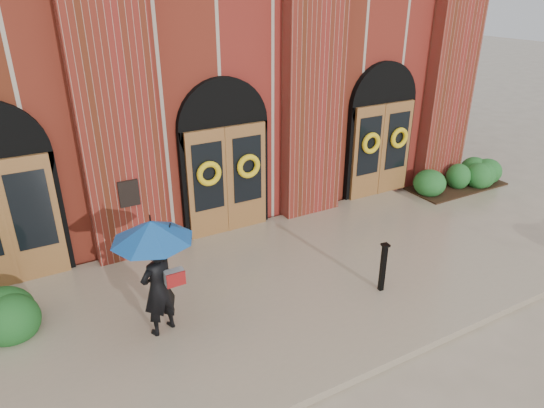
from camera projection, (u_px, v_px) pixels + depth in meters
ground at (288, 293)px, 9.38m from camera, size 90.00×90.00×0.00m
landing at (284, 286)px, 9.47m from camera, size 10.00×5.30×0.15m
church_building at (143, 53)px, 14.89m from camera, size 16.20×12.53×7.00m
man_with_umbrella at (155, 256)px, 7.56m from camera, size 1.64×1.64×2.06m
metal_post at (383, 266)px, 9.02m from camera, size 0.15×0.15×0.99m
hedge_wall_right at (458, 176)px, 14.11m from camera, size 2.71×1.08×0.70m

